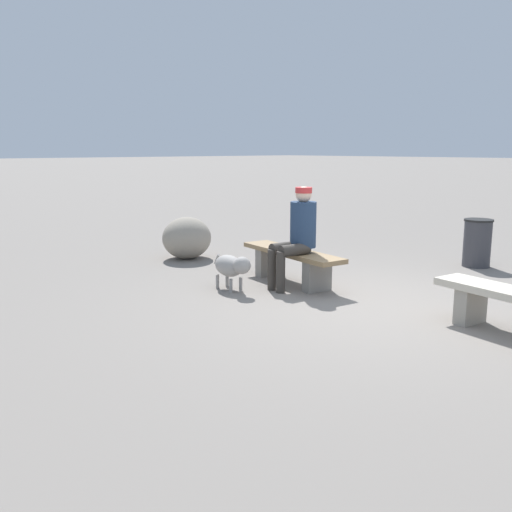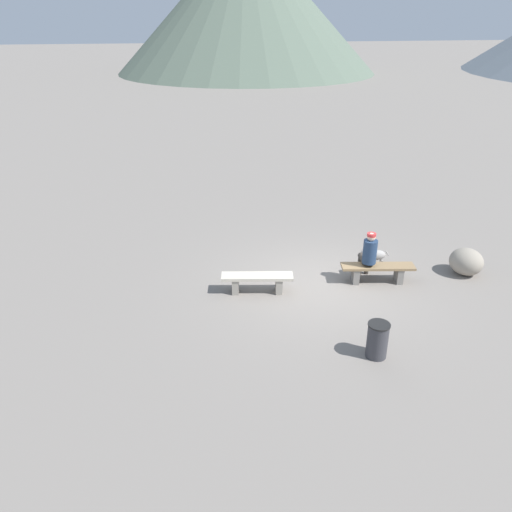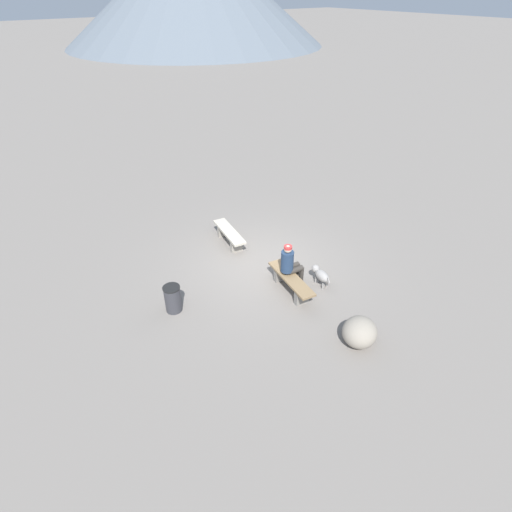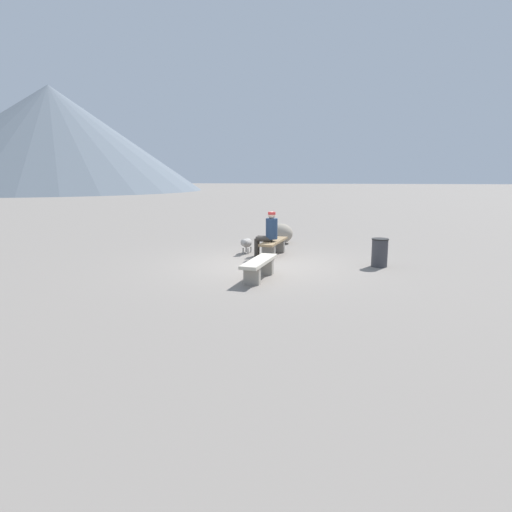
{
  "view_description": "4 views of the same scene",
  "coord_description": "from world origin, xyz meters",
  "px_view_note": "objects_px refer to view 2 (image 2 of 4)",
  "views": [
    {
      "loc": [
        -3.79,
        5.22,
        1.79
      ],
      "look_at": [
        1.04,
        0.87,
        0.55
      ],
      "focal_mm": 39.56,
      "sensor_mm": 36.0,
      "label": 1
    },
    {
      "loc": [
        -3.39,
        -10.69,
        6.08
      ],
      "look_at": [
        -1.53,
        0.49,
        0.65
      ],
      "focal_mm": 36.06,
      "sensor_mm": 36.0,
      "label": 2
    },
    {
      "loc": [
        7.74,
        -5.84,
        6.92
      ],
      "look_at": [
        0.09,
        -0.31,
        0.5
      ],
      "focal_mm": 28.35,
      "sensor_mm": 36.0,
      "label": 3
    },
    {
      "loc": [
        -11.33,
        -1.57,
        2.36
      ],
      "look_at": [
        -1.15,
        0.02,
        0.45
      ],
      "focal_mm": 30.98,
      "sensor_mm": 36.0,
      "label": 4
    }
  ],
  "objects_px": {
    "bench_right": "(377,270)",
    "trash_bin": "(377,340)",
    "seated_person": "(369,253)",
    "bench_left": "(257,280)",
    "boulder": "(466,262)",
    "dog": "(374,255)"
  },
  "relations": [
    {
      "from": "bench_right",
      "to": "seated_person",
      "type": "bearing_deg",
      "value": 159.95
    },
    {
      "from": "bench_left",
      "to": "boulder",
      "type": "distance_m",
      "value": 5.38
    },
    {
      "from": "dog",
      "to": "seated_person",
      "type": "bearing_deg",
      "value": 64.21
    },
    {
      "from": "seated_person",
      "to": "dog",
      "type": "distance_m",
      "value": 0.97
    },
    {
      "from": "bench_right",
      "to": "boulder",
      "type": "relative_size",
      "value": 2.14
    },
    {
      "from": "seated_person",
      "to": "boulder",
      "type": "xyz_separation_m",
      "value": [
        2.6,
        -0.09,
        -0.41
      ]
    },
    {
      "from": "seated_person",
      "to": "trash_bin",
      "type": "bearing_deg",
      "value": -100.8
    },
    {
      "from": "dog",
      "to": "bench_right",
      "type": "bearing_deg",
      "value": 80.99
    },
    {
      "from": "bench_left",
      "to": "seated_person",
      "type": "xyz_separation_m",
      "value": [
        2.78,
        0.14,
        0.44
      ]
    },
    {
      "from": "bench_right",
      "to": "dog",
      "type": "bearing_deg",
      "value": 83.55
    },
    {
      "from": "seated_person",
      "to": "dog",
      "type": "xyz_separation_m",
      "value": [
        0.46,
        0.73,
        -0.43
      ]
    },
    {
      "from": "bench_right",
      "to": "trash_bin",
      "type": "xyz_separation_m",
      "value": [
        -1.15,
        -2.89,
        0.06
      ]
    },
    {
      "from": "bench_left",
      "to": "seated_person",
      "type": "height_order",
      "value": "seated_person"
    },
    {
      "from": "seated_person",
      "to": "bench_left",
      "type": "bearing_deg",
      "value": -170.9
    },
    {
      "from": "bench_left",
      "to": "trash_bin",
      "type": "relative_size",
      "value": 2.36
    },
    {
      "from": "bench_right",
      "to": "seated_person",
      "type": "relative_size",
      "value": 1.39
    },
    {
      "from": "bench_left",
      "to": "dog",
      "type": "xyz_separation_m",
      "value": [
        3.24,
        0.87,
        0.0
      ]
    },
    {
      "from": "bench_right",
      "to": "trash_bin",
      "type": "bearing_deg",
      "value": -102.77
    },
    {
      "from": "trash_bin",
      "to": "dog",
      "type": "bearing_deg",
      "value": 69.77
    },
    {
      "from": "bench_left",
      "to": "bench_right",
      "type": "height_order",
      "value": "bench_right"
    },
    {
      "from": "bench_right",
      "to": "trash_bin",
      "type": "relative_size",
      "value": 2.49
    },
    {
      "from": "trash_bin",
      "to": "boulder",
      "type": "xyz_separation_m",
      "value": [
        3.52,
        2.92,
        -0.03
      ]
    }
  ]
}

